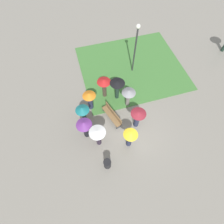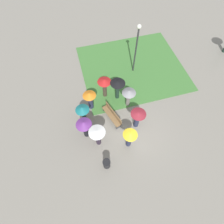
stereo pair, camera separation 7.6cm
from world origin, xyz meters
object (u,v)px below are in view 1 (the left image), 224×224
at_px(crowd_person_white, 98,135).
at_px(crowd_person_teal, 83,112).
at_px(trash_bin, 107,164).
at_px(crowd_person_grey, 128,94).
at_px(crowd_person_red, 104,84).
at_px(park_bench, 112,115).
at_px(crowd_person_maroon, 138,117).
at_px(crowd_person_purple, 85,127).
at_px(crowd_person_orange, 90,98).
at_px(lamp_post, 136,44).
at_px(crowd_person_yellow, 130,137).
at_px(crowd_person_black, 117,86).

distance_m(crowd_person_white, crowd_person_teal, 2.00).
relative_size(trash_bin, crowd_person_grey, 0.49).
distance_m(trash_bin, crowd_person_red, 5.63).
relative_size(park_bench, trash_bin, 2.30).
xyz_separation_m(crowd_person_maroon, crowd_person_red, (-3.14, -1.49, 0.21)).
relative_size(crowd_person_purple, crowd_person_teal, 1.02).
xyz_separation_m(crowd_person_white, crowd_person_orange, (-2.94, 0.11, -0.12)).
bearing_deg(crowd_person_maroon, crowd_person_orange, 100.40).
height_order(lamp_post, crowd_person_grey, lamp_post).
distance_m(park_bench, trash_bin, 3.49).
xyz_separation_m(crowd_person_yellow, crowd_person_purple, (-1.46, -2.58, 0.04)).
xyz_separation_m(crowd_person_maroon, crowd_person_teal, (-1.32, -3.46, 0.13)).
xyz_separation_m(park_bench, trash_bin, (3.25, -1.27, -0.04)).
bearing_deg(crowd_person_yellow, trash_bin, -61.25).
xyz_separation_m(crowd_person_yellow, crowd_person_teal, (-2.56, -2.48, 0.06)).
bearing_deg(crowd_person_black, trash_bin, -87.58).
relative_size(crowd_person_red, crowd_person_grey, 1.09).
distance_m(lamp_post, crowd_person_maroon, 5.55).
distance_m(lamp_post, crowd_person_grey, 3.90).
distance_m(crowd_person_maroon, crowd_person_black, 2.77).
bearing_deg(crowd_person_red, crowd_person_teal, 18.66).
bearing_deg(trash_bin, lamp_post, 149.80).
relative_size(lamp_post, crowd_person_white, 2.25).
bearing_deg(lamp_post, crowd_person_yellow, -21.56).
distance_m(crowd_person_yellow, crowd_person_grey, 3.22).
xyz_separation_m(crowd_person_white, crowd_person_black, (-3.29, 2.27, 0.09)).
distance_m(park_bench, crowd_person_purple, 2.38).
relative_size(crowd_person_maroon, crowd_person_teal, 0.98).
bearing_deg(crowd_person_orange, crowd_person_purple, -8.48).
relative_size(crowd_person_maroon, crowd_person_purple, 0.96).
bearing_deg(lamp_post, crowd_person_grey, -25.63).
height_order(trash_bin, crowd_person_grey, crowd_person_grey).
bearing_deg(crowd_person_purple, lamp_post, 128.55).
xyz_separation_m(crowd_person_purple, crowd_person_grey, (-1.62, 3.52, 0.01)).
relative_size(crowd_person_maroon, crowd_person_grey, 1.01).
height_order(lamp_post, crowd_person_teal, lamp_post).
bearing_deg(crowd_person_orange, crowd_person_white, 9.49).
relative_size(crowd_person_maroon, crowd_person_orange, 1.00).
height_order(trash_bin, crowd_person_black, crowd_person_black).
height_order(crowd_person_grey, crowd_person_teal, crowd_person_teal).
distance_m(crowd_person_red, crowd_person_teal, 2.68).
relative_size(lamp_post, crowd_person_grey, 2.45).
height_order(park_bench, crowd_person_red, crowd_person_red).
distance_m(trash_bin, crowd_person_yellow, 2.21).
xyz_separation_m(crowd_person_yellow, crowd_person_maroon, (-1.24, 0.98, -0.07)).
relative_size(park_bench, crowd_person_red, 1.03).
height_order(lamp_post, trash_bin, lamp_post).
bearing_deg(crowd_person_purple, crowd_person_grey, 109.45).
bearing_deg(crowd_person_teal, crowd_person_orange, -51.66).
bearing_deg(lamp_post, crowd_person_orange, -57.49).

